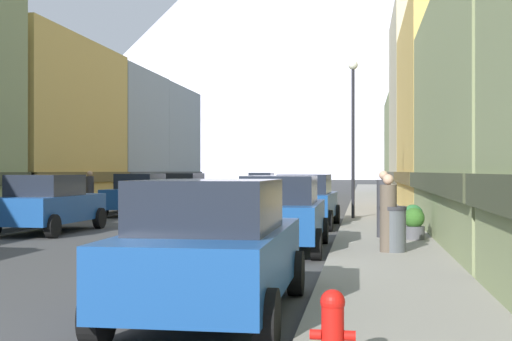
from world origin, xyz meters
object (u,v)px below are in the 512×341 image
Objects in this scene: car_right_2 at (306,200)px; fire_hydrant_near at (333,327)px; car_right_0 at (213,248)px; pedestrian_1 at (388,216)px; potted_plant_0 at (414,224)px; pedestrian_0 at (384,206)px; streetlamp_right at (353,115)px; car_left_2 at (139,194)px; car_left_3 at (186,189)px; car_left_1 at (49,203)px; car_driving_0 at (261,185)px; car_right_1 at (281,213)px; trash_bin_right at (393,229)px; potted_plant_1 at (413,219)px; pedestrian_2 at (90,192)px.

fire_hydrant_near is at bearing -84.38° from car_right_2.
pedestrian_1 reaches higher than car_right_0.
pedestrian_0 reaches higher than potted_plant_0.
streetlamp_right is (1.55, 2.51, 3.09)m from car_right_2.
car_left_2 is 7.75m from car_left_3.
car_left_1 is at bearing 124.51° from fire_hydrant_near.
potted_plant_0 is (8.60, -30.88, -0.35)m from car_driving_0.
car_left_1 is 2.64× the size of pedestrian_1.
streetlamp_right reaches higher than car_left_2.
car_left_3 is at bearing 121.03° from potted_plant_0.
car_driving_0 is (-5.40, 32.59, 0.00)m from car_right_1.
car_left_3 reaches higher than trash_bin_right.
car_left_3 is 1.01× the size of car_right_2.
car_left_3 is 1.01× the size of car_right_1.
streetlamp_right reaches higher than fire_hydrant_near.
car_left_1 is 1.00× the size of car_right_1.
car_left_3 is 0.76× the size of streetlamp_right.
car_left_3 is at bearing 115.81° from pedestrian_1.
pedestrian_1 is at bearing 68.66° from car_right_0.
potted_plant_1 is at bearing 33.17° from car_right_1.
potted_plant_1 is (10.80, -17.58, -0.27)m from car_left_3.
potted_plant_0 is at bearing -77.81° from streetlamp_right.
potted_plant_1 is at bearing -6.44° from pedestrian_0.
car_left_1 is 0.99× the size of car_left_3.
pedestrian_1 reaches higher than car_right_2.
car_right_2 is at bearing -29.17° from pedestrian_2.
pedestrian_2 is at bearing 141.98° from potted_plant_1.
car_right_2 is 5.11× the size of potted_plant_1.
potted_plant_1 is 0.50× the size of pedestrian_2.
car_right_1 is at bearing -51.09° from pedestrian_2.
car_left_2 is 2.51m from pedestrian_2.
car_driving_0 is 0.75× the size of streetlamp_right.
potted_plant_1 is (3.20, 2.09, -0.27)m from car_right_1.
pedestrian_2 is (-10.05, 5.61, 0.07)m from car_right_2.
pedestrian_1 is at bearing -103.18° from potted_plant_1.
pedestrian_0 is at bearing 75.63° from car_right_0.
car_right_2 is 2.53× the size of pedestrian_2.
pedestrian_0 is (7.85, -30.42, 0.06)m from car_driving_0.
pedestrian_2 is at bearing 150.83° from car_right_2.
car_right_2 is at bearing 123.98° from potted_plant_1.
trash_bin_right is (7.95, -33.62, -0.26)m from car_driving_0.
car_right_1 is 2.52× the size of pedestrian_0.
potted_plant_1 reaches higher than fire_hydrant_near.
trash_bin_right is (0.90, 8.91, 0.12)m from fire_hydrant_near.
car_driving_0 is at bearing 99.41° from car_right_1.
pedestrian_2 is (-4.65, -20.14, 0.07)m from car_driving_0.
car_left_2 is 5.07× the size of potted_plant_1.
car_left_3 is 2.67× the size of pedestrian_1.
pedestrian_2 reaches higher than trash_bin_right.
potted_plant_1 is 3.30m from pedestrian_1.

